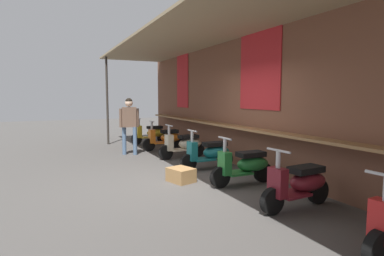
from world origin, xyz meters
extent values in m
plane|color=#474442|center=(0.00, 0.00, 0.00)|extent=(38.84, 38.84, 0.00)
cube|color=brown|center=(0.00, 2.02, 1.72)|extent=(13.87, 0.25, 3.44)
cube|color=olive|center=(0.00, 1.72, 1.00)|extent=(12.48, 0.36, 0.05)
cube|color=#B22328|center=(-4.27, 1.89, 2.31)|extent=(0.93, 0.02, 1.90)
cube|color=#B22328|center=(0.06, 1.89, 2.38)|extent=(1.44, 0.02, 1.85)
cube|color=#9E8966|center=(0.00, 0.69, 3.20)|extent=(13.32, 2.42, 0.06)
cylinder|color=#332D28|center=(-5.83, -0.42, 1.60)|extent=(0.08, 0.08, 3.20)
ellipsoid|color=gold|center=(-5.30, 1.25, 0.40)|extent=(0.39, 0.71, 0.30)
cube|color=black|center=(-5.30, 1.20, 0.60)|extent=(0.31, 0.56, 0.10)
cube|color=gold|center=(-5.31, 0.90, 0.25)|extent=(0.39, 0.51, 0.04)
cube|color=gold|center=(-5.31, 0.60, 0.47)|extent=(0.28, 0.17, 0.44)
cylinder|color=#B7B7BC|center=(-5.31, 0.60, 0.60)|extent=(0.07, 0.07, 0.70)
cylinder|color=#B7B7BC|center=(-5.31, 0.60, 0.95)|extent=(0.46, 0.05, 0.04)
cylinder|color=black|center=(-5.32, 0.50, 0.20)|extent=(0.11, 0.40, 0.40)
cylinder|color=black|center=(-5.30, 1.50, 0.20)|extent=(0.11, 0.40, 0.40)
ellipsoid|color=orange|center=(-3.77, 1.25, 0.40)|extent=(0.40, 0.71, 0.30)
cube|color=black|center=(-3.77, 1.20, 0.60)|extent=(0.31, 0.56, 0.10)
cube|color=orange|center=(-3.78, 0.90, 0.25)|extent=(0.39, 0.51, 0.04)
cube|color=orange|center=(-3.78, 0.60, 0.47)|extent=(0.28, 0.17, 0.44)
cylinder|color=#B7B7BC|center=(-3.78, 0.60, 0.60)|extent=(0.07, 0.07, 0.70)
cylinder|color=#B7B7BC|center=(-3.78, 0.60, 0.95)|extent=(0.46, 0.05, 0.04)
cylinder|color=black|center=(-3.79, 0.50, 0.20)|extent=(0.11, 0.40, 0.40)
cylinder|color=black|center=(-3.76, 1.50, 0.20)|extent=(0.11, 0.40, 0.40)
ellipsoid|color=beige|center=(-2.26, 1.25, 0.40)|extent=(0.41, 0.71, 0.30)
cube|color=black|center=(-2.26, 1.20, 0.60)|extent=(0.32, 0.56, 0.10)
cube|color=beige|center=(-2.25, 0.90, 0.25)|extent=(0.40, 0.52, 0.04)
cube|color=beige|center=(-2.23, 0.60, 0.47)|extent=(0.29, 0.17, 0.44)
cylinder|color=#B7B7BC|center=(-2.23, 0.60, 0.60)|extent=(0.07, 0.07, 0.70)
cylinder|color=#B7B7BC|center=(-2.23, 0.60, 0.95)|extent=(0.46, 0.05, 0.04)
cylinder|color=black|center=(-2.23, 0.50, 0.20)|extent=(0.12, 0.40, 0.40)
cylinder|color=black|center=(-2.27, 1.50, 0.20)|extent=(0.12, 0.40, 0.40)
ellipsoid|color=#197075|center=(-0.73, 1.25, 0.40)|extent=(0.38, 0.70, 0.30)
cube|color=black|center=(-0.73, 1.20, 0.60)|extent=(0.30, 0.55, 0.10)
cube|color=#197075|center=(-0.73, 0.90, 0.25)|extent=(0.38, 0.50, 0.04)
cube|color=#197075|center=(-0.72, 0.60, 0.47)|extent=(0.28, 0.16, 0.44)
cylinder|color=#B7B7BC|center=(-0.72, 0.60, 0.60)|extent=(0.07, 0.07, 0.70)
cylinder|color=#B7B7BC|center=(-0.72, 0.60, 0.95)|extent=(0.46, 0.04, 0.04)
cylinder|color=black|center=(-0.72, 0.50, 0.20)|extent=(0.10, 0.40, 0.40)
cylinder|color=black|center=(-0.73, 1.50, 0.20)|extent=(0.10, 0.40, 0.40)
ellipsoid|color=#237533|center=(0.76, 1.25, 0.40)|extent=(0.39, 0.70, 0.30)
cube|color=black|center=(0.76, 1.20, 0.60)|extent=(0.31, 0.55, 0.10)
cube|color=#237533|center=(0.75, 0.90, 0.25)|extent=(0.39, 0.50, 0.04)
cube|color=#237533|center=(0.75, 0.60, 0.47)|extent=(0.28, 0.16, 0.44)
cylinder|color=#B7B7BC|center=(0.75, 0.60, 0.60)|extent=(0.07, 0.07, 0.70)
cylinder|color=#B7B7BC|center=(0.75, 0.60, 0.95)|extent=(0.46, 0.04, 0.04)
cylinder|color=black|center=(0.75, 0.50, 0.20)|extent=(0.10, 0.40, 0.40)
cylinder|color=black|center=(0.76, 1.50, 0.20)|extent=(0.10, 0.40, 0.40)
ellipsoid|color=maroon|center=(2.22, 1.25, 0.40)|extent=(0.43, 0.73, 0.30)
cube|color=black|center=(2.22, 1.20, 0.60)|extent=(0.34, 0.57, 0.10)
cube|color=maroon|center=(2.24, 0.90, 0.25)|extent=(0.42, 0.53, 0.04)
cube|color=maroon|center=(2.26, 0.60, 0.47)|extent=(0.29, 0.18, 0.44)
cylinder|color=#B7B7BC|center=(2.26, 0.60, 0.60)|extent=(0.07, 0.07, 0.70)
cylinder|color=#B7B7BC|center=(2.26, 0.60, 0.95)|extent=(0.46, 0.07, 0.04)
cylinder|color=black|center=(2.27, 0.50, 0.20)|extent=(0.13, 0.41, 0.40)
cylinder|color=black|center=(2.20, 1.50, 0.20)|extent=(0.13, 0.41, 0.40)
cylinder|color=black|center=(3.90, 0.50, 0.20)|extent=(0.13, 0.41, 0.40)
cylinder|color=slate|center=(-3.32, -0.07, 0.42)|extent=(0.12, 0.12, 0.84)
cylinder|color=slate|center=(-3.50, -0.36, 0.42)|extent=(0.12, 0.12, 0.84)
cube|color=brown|center=(-3.41, -0.22, 1.13)|extent=(0.28, 0.45, 0.59)
sphere|color=beige|center=(-3.41, -0.22, 1.55)|extent=(0.23, 0.23, 0.23)
sphere|color=black|center=(-3.41, -0.22, 1.59)|extent=(0.21, 0.21, 0.21)
cylinder|color=brown|center=(-3.36, 0.03, 1.11)|extent=(0.08, 0.08, 0.56)
cylinder|color=brown|center=(-3.46, -0.46, 1.11)|extent=(0.08, 0.08, 0.56)
cube|color=olive|center=(0.04, -0.01, 0.14)|extent=(0.61, 0.54, 0.28)
camera|label=1|loc=(5.86, -2.48, 1.73)|focal=29.47mm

